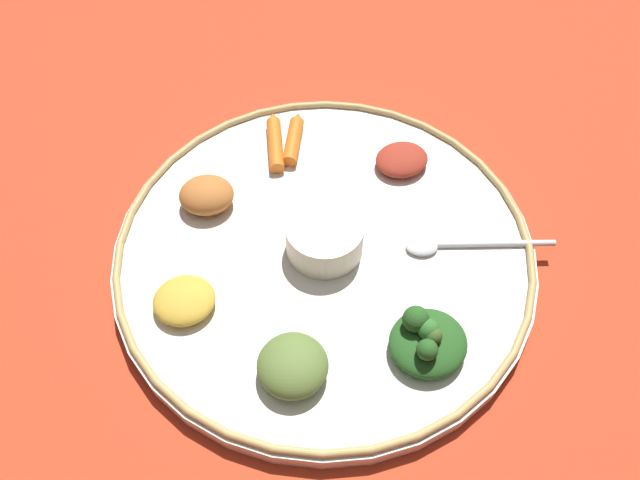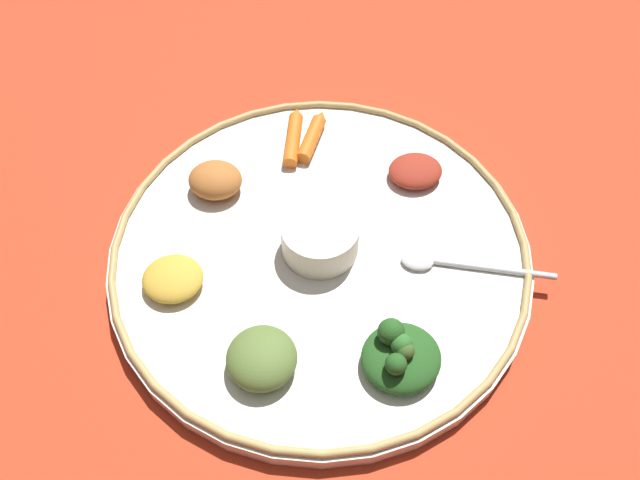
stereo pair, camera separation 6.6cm
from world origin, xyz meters
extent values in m
plane|color=#B7381E|center=(0.00, 0.00, 0.00)|extent=(2.40, 2.40, 0.00)
cylinder|color=white|center=(0.00, 0.00, 0.01)|extent=(0.45, 0.45, 0.02)
torus|color=tan|center=(0.00, 0.00, 0.02)|extent=(0.45, 0.45, 0.01)
cylinder|color=beige|center=(0.00, 0.00, 0.04)|extent=(0.08, 0.08, 0.04)
cylinder|color=maroon|center=(0.00, 0.00, 0.06)|extent=(0.07, 0.07, 0.01)
ellipsoid|color=silver|center=(0.10, 0.00, 0.02)|extent=(0.03, 0.03, 0.01)
cylinder|color=silver|center=(0.18, 0.01, 0.02)|extent=(0.13, 0.01, 0.01)
ellipsoid|color=#23511E|center=(0.10, -0.12, 0.03)|extent=(0.10, 0.10, 0.03)
sphere|color=#385623|center=(0.10, -0.12, 0.05)|extent=(0.02, 0.02, 0.02)
sphere|color=#23511E|center=(0.09, -0.13, 0.05)|extent=(0.02, 0.02, 0.02)
sphere|color=#23511E|center=(0.09, -0.10, 0.05)|extent=(0.03, 0.03, 0.03)
sphere|color=#2D6628|center=(0.10, -0.11, 0.05)|extent=(0.02, 0.02, 0.02)
cylinder|color=orange|center=(-0.04, 0.15, 0.03)|extent=(0.02, 0.07, 0.02)
cone|color=orange|center=(-0.03, 0.19, 0.03)|extent=(0.02, 0.02, 0.02)
cylinder|color=orange|center=(-0.06, 0.14, 0.03)|extent=(0.03, 0.08, 0.02)
cone|color=orange|center=(-0.06, 0.19, 0.03)|extent=(0.02, 0.02, 0.02)
ellipsoid|color=gold|center=(-0.14, -0.07, 0.03)|extent=(0.07, 0.07, 0.02)
ellipsoid|color=#B2662D|center=(-0.13, 0.06, 0.04)|extent=(0.06, 0.06, 0.03)
ellipsoid|color=maroon|center=(0.09, 0.12, 0.03)|extent=(0.08, 0.07, 0.02)
ellipsoid|color=#567033|center=(-0.03, -0.14, 0.04)|extent=(0.09, 0.09, 0.03)
camera|label=1|loc=(0.00, -0.38, 0.58)|focal=35.45mm
camera|label=2|loc=(0.07, -0.37, 0.58)|focal=35.45mm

